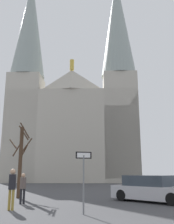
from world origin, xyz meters
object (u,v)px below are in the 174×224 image
at_px(one_way_arrow_sign, 84,173).
at_px(bare_tree, 20,158).
at_px(pedestrian_standing, 12,185).
at_px(parked_car_near_silver, 151,189).
at_px(cathedral, 73,106).
at_px(pedestrian_walking, 23,185).

xyz_separation_m(one_way_arrow_sign, bare_tree, (-4.28, 6.45, 0.92)).
distance_m(one_way_arrow_sign, pedestrian_standing, 3.46).
height_order(one_way_arrow_sign, bare_tree, bare_tree).
height_order(parked_car_near_silver, pedestrian_standing, pedestrian_standing).
bearing_deg(cathedral, parked_car_near_silver, -77.54).
distance_m(bare_tree, parked_car_near_silver, 8.54).
xyz_separation_m(cathedral, bare_tree, (-2.02, -25.26, -10.06)).
distance_m(one_way_arrow_sign, pedestrian_walking, 4.72).
xyz_separation_m(parked_car_near_silver, pedestrian_standing, (-7.02, -3.19, 0.41)).
relative_size(parked_car_near_silver, pedestrian_standing, 2.54).
height_order(cathedral, pedestrian_walking, cathedral).
xyz_separation_m(bare_tree, parked_car_near_silver, (8.07, -2.12, -1.83)).
relative_size(one_way_arrow_sign, pedestrian_standing, 1.39).
height_order(one_way_arrow_sign, parked_car_near_silver, one_way_arrow_sign).
distance_m(one_way_arrow_sign, bare_tree, 7.79).
height_order(cathedral, pedestrian_standing, cathedral).
bearing_deg(one_way_arrow_sign, bare_tree, 123.61).
xyz_separation_m(parked_car_near_silver, pedestrian_walking, (-7.06, -0.99, 0.26)).
relative_size(one_way_arrow_sign, bare_tree, 0.51).
bearing_deg(pedestrian_walking, cathedral, 87.96).
relative_size(parked_car_near_silver, pedestrian_walking, 2.87).
xyz_separation_m(cathedral, one_way_arrow_sign, (2.26, -31.71, -10.97)).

